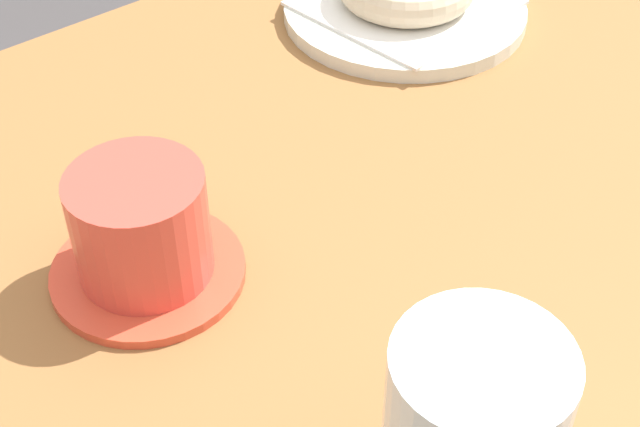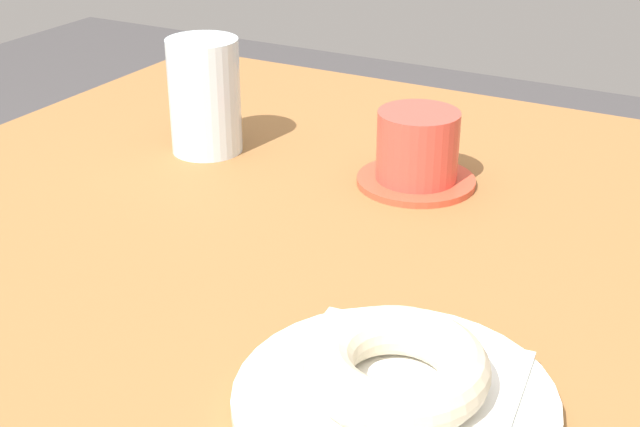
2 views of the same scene
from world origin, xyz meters
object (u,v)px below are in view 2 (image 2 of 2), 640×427
(plate_sugar_ring, at_px, (394,401))
(coffee_cup, at_px, (417,150))
(donut_sugar_ring, at_px, (396,367))
(water_glass, at_px, (205,96))

(plate_sugar_ring, xyz_separation_m, coffee_cup, (0.34, 0.13, 0.03))
(plate_sugar_ring, bearing_deg, donut_sugar_ring, 0.00)
(plate_sugar_ring, relative_size, water_glass, 1.68)
(donut_sugar_ring, height_order, coffee_cup, coffee_cup)
(water_glass, xyz_separation_m, coffee_cup, (0.02, -0.24, -0.03))
(donut_sugar_ring, bearing_deg, plate_sugar_ring, 0.00)
(donut_sugar_ring, bearing_deg, water_glass, 49.43)
(water_glass, relative_size, coffee_cup, 1.04)
(coffee_cup, bearing_deg, plate_sugar_ring, -159.13)
(coffee_cup, bearing_deg, donut_sugar_ring, -159.13)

